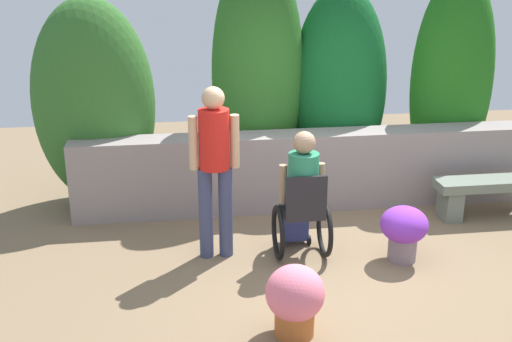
{
  "coord_description": "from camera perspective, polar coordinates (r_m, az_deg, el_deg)",
  "views": [
    {
      "loc": [
        -1.58,
        -5.29,
        2.97
      ],
      "look_at": [
        -0.74,
        0.65,
        0.85
      ],
      "focal_mm": 44.17,
      "sensor_mm": 36.0,
      "label": 1
    }
  ],
  "objects": [
    {
      "name": "flower_pot_terracotta_by_wall",
      "position": [
        5.15,
        3.55,
        -11.47
      ],
      "size": [
        0.48,
        0.48,
        0.61
      ],
      "color": "#B45F2A",
      "rests_on": "ground"
    },
    {
      "name": "stone_retaining_wall",
      "position": [
        7.57,
        4.48,
        0.07
      ],
      "size": [
        5.48,
        0.41,
        0.93
      ],
      "primitive_type": "cube",
      "color": "gray",
      "rests_on": "ground"
    },
    {
      "name": "flower_pot_purple_near",
      "position": [
        6.46,
        13.24,
        -5.17
      ],
      "size": [
        0.48,
        0.48,
        0.57
      ],
      "color": "gray",
      "rests_on": "ground"
    },
    {
      "name": "hedge_backdrop",
      "position": [
        7.83,
        0.95,
        7.49
      ],
      "size": [
        5.73,
        1.03,
        3.01
      ],
      "color": "#336A28",
      "rests_on": "ground"
    },
    {
      "name": "stone_bench",
      "position": [
        7.82,
        20.79,
        -1.73
      ],
      "size": [
        1.42,
        0.36,
        0.47
      ],
      "rotation": [
        0.0,
        0.0,
        0.03
      ],
      "color": "slate",
      "rests_on": "ground"
    },
    {
      "name": "person_standing_companion",
      "position": [
        6.14,
        -3.77,
        0.89
      ],
      "size": [
        0.49,
        0.3,
        1.76
      ],
      "rotation": [
        0.0,
        0.0,
        -0.28
      ],
      "color": "#3B4165",
      "rests_on": "ground"
    },
    {
      "name": "person_in_wheelchair",
      "position": [
        6.3,
        4.15,
        -2.48
      ],
      "size": [
        0.53,
        0.66,
        1.33
      ],
      "rotation": [
        0.0,
        0.0,
        0.06
      ],
      "color": "black",
      "rests_on": "ground"
    },
    {
      "name": "ground_plane",
      "position": [
        6.27,
        7.65,
        -9.02
      ],
      "size": [
        11.82,
        11.82,
        0.0
      ],
      "primitive_type": "plane",
      "color": "#7D664B"
    }
  ]
}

